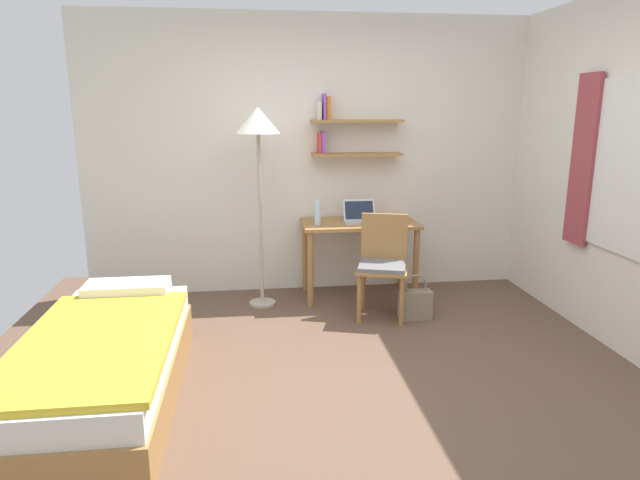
% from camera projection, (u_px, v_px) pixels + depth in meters
% --- Properties ---
extents(ground_plane, '(5.28, 5.28, 0.00)m').
position_uv_depth(ground_plane, '(355.00, 383.00, 3.61)').
color(ground_plane, brown).
extents(wall_back, '(4.40, 0.27, 2.60)m').
position_uv_depth(wall_back, '(318.00, 156.00, 5.25)').
color(wall_back, silver).
rests_on(wall_back, ground_plane).
extents(bed, '(0.85, 1.86, 0.54)m').
position_uv_depth(bed, '(105.00, 367.00, 3.31)').
color(bed, '#9E703D').
rests_on(bed, ground_plane).
extents(desk, '(1.07, 0.57, 0.72)m').
position_uv_depth(desk, '(359.00, 236.00, 5.15)').
color(desk, '#9E703D').
rests_on(desk, ground_plane).
extents(desk_chair, '(0.52, 0.52, 0.87)m').
position_uv_depth(desk_chair, '(383.00, 261.00, 4.70)').
color(desk_chair, '#9E703D').
rests_on(desk_chair, ground_plane).
extents(standing_lamp, '(0.38, 0.38, 1.76)m').
position_uv_depth(standing_lamp, '(258.00, 133.00, 4.68)').
color(standing_lamp, '#B2A893').
rests_on(standing_lamp, ground_plane).
extents(laptop, '(0.30, 0.22, 0.20)m').
position_uv_depth(laptop, '(360.00, 216.00, 5.11)').
color(laptop, '#B7BABF').
rests_on(laptop, desk).
extents(water_bottle, '(0.06, 0.06, 0.23)m').
position_uv_depth(water_bottle, '(318.00, 212.00, 4.97)').
color(water_bottle, silver).
rests_on(water_bottle, desk).
extents(book_stack, '(0.20, 0.23, 0.04)m').
position_uv_depth(book_stack, '(396.00, 218.00, 5.17)').
color(book_stack, '#D13D38').
rests_on(book_stack, desk).
extents(handbag, '(0.27, 0.13, 0.39)m').
position_uv_depth(handbag, '(415.00, 304.00, 4.68)').
color(handbag, gray).
rests_on(handbag, ground_plane).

